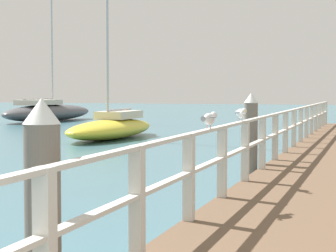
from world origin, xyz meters
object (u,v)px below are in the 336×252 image
Objects in this scene: seagull_foreground at (209,118)px; boat_2 at (48,112)px; dock_piling_near at (43,215)px; seagull_background at (241,113)px; dock_piling_far at (251,137)px; boat_1 at (112,127)px.

seagull_foreground is 29.96m from boat_2.
dock_piling_near is at bearing -90.27° from seagull_foreground.
seagull_background is 0.04× the size of boat_2.
dock_piling_far is 4.85m from seagull_foreground.
dock_piling_far is (0.00, 8.34, 0.00)m from dock_piling_near.
boat_1 is 14.13m from boat_2.
boat_2 reaches higher than dock_piling_far.
boat_1 is (-7.22, 9.22, -0.47)m from dock_piling_far.
boat_2 reaches higher than seagull_foreground.
boat_2 is at bearing 128.94° from dock_piling_far.
boat_1 is (-7.60, 12.06, -1.07)m from seagull_background.
seagull_background is at bearing -82.28° from dock_piling_far.
dock_piling_far is at bearing 100.41° from seagull_foreground.
boat_2 is (-16.63, 22.93, -0.94)m from seagull_background.
dock_piling_near is 4.13× the size of seagull_background.
dock_piling_far is 4.13× the size of seagull_background.
seagull_background is 28.34m from boat_2.
dock_piling_far is at bearing 128.32° from boat_1.
seagull_background is at bearing 86.01° from dock_piling_near.
boat_1 is at bearing 128.05° from dock_piling_far.
dock_piling_far reaches higher than seagull_background.
boat_2 reaches higher than dock_piling_near.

